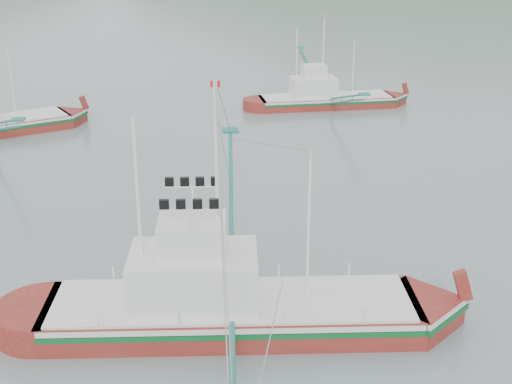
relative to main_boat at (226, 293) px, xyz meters
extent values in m
plane|color=slate|center=(2.25, 1.67, -1.67)|extent=(1200.00, 1200.00, 0.00)
cube|color=maroon|center=(0.26, -0.02, -1.46)|extent=(15.99, 5.60, 2.09)
cube|color=silver|center=(0.26, -0.02, -0.57)|extent=(15.68, 5.65, 0.23)
cube|color=#0C5824|center=(0.26, -0.02, -0.83)|extent=(15.69, 5.67, 0.23)
cube|color=silver|center=(0.26, -0.02, -0.36)|extent=(15.19, 5.32, 0.13)
cube|color=silver|center=(-1.30, 0.12, 0.73)|extent=(5.51, 3.81, 2.30)
cube|color=silver|center=(-1.30, 0.12, 2.61)|extent=(2.92, 2.54, 1.46)
cylinder|color=white|center=(-0.26, 0.02, 4.28)|extent=(0.17, 0.17, 9.40)
cylinder|color=white|center=(-3.38, 0.31, 3.58)|extent=(0.15, 0.15, 7.99)
cylinder|color=white|center=(3.38, -0.31, 2.87)|extent=(0.13, 0.13, 6.58)
cylinder|color=white|center=(-14.49, 32.96, 2.36)|extent=(0.11, 0.11, 5.84)
cube|color=maroon|center=(12.73, 37.79, -1.50)|extent=(12.57, 3.81, 1.66)
cube|color=silver|center=(12.73, 37.79, -0.80)|extent=(12.33, 3.87, 0.18)
cube|color=#0C5824|center=(12.73, 37.79, -1.01)|extent=(12.33, 3.88, 0.18)
cube|color=silver|center=(12.73, 37.79, -0.63)|extent=(11.95, 3.62, 0.10)
cube|color=silver|center=(11.48, 37.74, 0.24)|extent=(4.25, 2.82, 1.83)
cube|color=silver|center=(11.48, 37.74, 1.73)|extent=(2.23, 1.91, 1.16)
cylinder|color=white|center=(12.31, 37.77, 3.06)|extent=(0.13, 0.13, 7.47)
cylinder|color=white|center=(9.82, 37.68, 2.50)|extent=(0.12, 0.12, 6.35)
cylinder|color=white|center=(15.21, 37.89, 1.94)|extent=(0.10, 0.10, 5.23)
camera|label=1|loc=(-2.08, -26.23, 14.40)|focal=50.00mm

